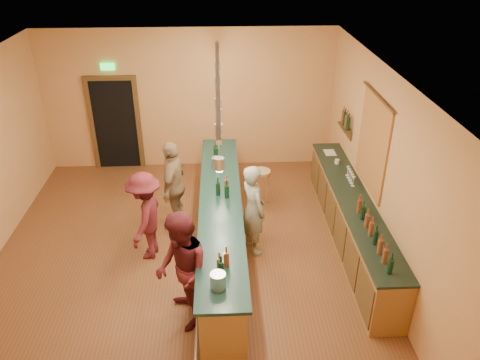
{
  "coord_description": "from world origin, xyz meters",
  "views": [
    {
      "loc": [
        0.67,
        -6.63,
        5.08
      ],
      "look_at": [
        1.0,
        0.2,
        1.33
      ],
      "focal_mm": 35.0,
      "sensor_mm": 36.0,
      "label": 1
    }
  ],
  "objects_px": {
    "bartender": "(253,210)",
    "bar_stool": "(261,177)",
    "tasting_bar": "(221,223)",
    "back_counter": "(351,220)",
    "customer_a": "(182,272)",
    "customer_c": "(146,216)",
    "customer_b": "(174,185)"
  },
  "relations": [
    {
      "from": "bartender",
      "to": "bar_stool",
      "type": "distance_m",
      "value": 1.58
    },
    {
      "from": "tasting_bar",
      "to": "bartender",
      "type": "bearing_deg",
      "value": 6.94
    },
    {
      "from": "bartender",
      "to": "back_counter",
      "type": "bearing_deg",
      "value": -111.23
    },
    {
      "from": "back_counter",
      "to": "customer_a",
      "type": "distance_m",
      "value": 3.38
    },
    {
      "from": "bartender",
      "to": "customer_c",
      "type": "xyz_separation_m",
      "value": [
        -1.81,
        -0.07,
        -0.03
      ]
    },
    {
      "from": "back_counter",
      "to": "bar_stool",
      "type": "distance_m",
      "value": 2.06
    },
    {
      "from": "customer_a",
      "to": "customer_b",
      "type": "bearing_deg",
      "value": 170.99
    },
    {
      "from": "back_counter",
      "to": "customer_b",
      "type": "height_order",
      "value": "customer_b"
    },
    {
      "from": "customer_b",
      "to": "customer_a",
      "type": "bearing_deg",
      "value": 18.87
    },
    {
      "from": "bar_stool",
      "to": "tasting_bar",
      "type": "bearing_deg",
      "value": -117.27
    },
    {
      "from": "customer_a",
      "to": "bar_stool",
      "type": "distance_m",
      "value": 3.48
    },
    {
      "from": "customer_a",
      "to": "customer_c",
      "type": "xyz_separation_m",
      "value": [
        -0.71,
        1.58,
        -0.1
      ]
    },
    {
      "from": "tasting_bar",
      "to": "customer_c",
      "type": "bearing_deg",
      "value": -179.95
    },
    {
      "from": "bartender",
      "to": "tasting_bar",
      "type": "bearing_deg",
      "value": 71.99
    },
    {
      "from": "customer_b",
      "to": "customer_c",
      "type": "distance_m",
      "value": 0.99
    },
    {
      "from": "customer_a",
      "to": "bar_stool",
      "type": "xyz_separation_m",
      "value": [
        1.38,
        3.19,
        -0.28
      ]
    },
    {
      "from": "customer_a",
      "to": "tasting_bar",
      "type": "bearing_deg",
      "value": 144.98
    },
    {
      "from": "customer_b",
      "to": "bar_stool",
      "type": "distance_m",
      "value": 1.83
    },
    {
      "from": "tasting_bar",
      "to": "customer_b",
      "type": "xyz_separation_m",
      "value": [
        -0.85,
        0.9,
        0.26
      ]
    },
    {
      "from": "back_counter",
      "to": "customer_c",
      "type": "relative_size",
      "value": 2.86
    },
    {
      "from": "tasting_bar",
      "to": "bartender",
      "type": "height_order",
      "value": "bartender"
    },
    {
      "from": "customer_a",
      "to": "customer_b",
      "type": "relative_size",
      "value": 1.03
    },
    {
      "from": "customer_c",
      "to": "customer_a",
      "type": "bearing_deg",
      "value": 34.15
    },
    {
      "from": "customer_c",
      "to": "tasting_bar",
      "type": "bearing_deg",
      "value": 100.12
    },
    {
      "from": "customer_a",
      "to": "bar_stool",
      "type": "relative_size",
      "value": 2.35
    },
    {
      "from": "tasting_bar",
      "to": "customer_a",
      "type": "bearing_deg",
      "value": -109.11
    },
    {
      "from": "back_counter",
      "to": "customer_b",
      "type": "distance_m",
      "value": 3.26
    },
    {
      "from": "back_counter",
      "to": "bar_stool",
      "type": "bearing_deg",
      "value": 136.14
    },
    {
      "from": "customer_a",
      "to": "customer_c",
      "type": "distance_m",
      "value": 1.74
    },
    {
      "from": "customer_c",
      "to": "bar_stool",
      "type": "bearing_deg",
      "value": 137.7
    },
    {
      "from": "back_counter",
      "to": "bartender",
      "type": "xyz_separation_m",
      "value": [
        -1.76,
        -0.11,
        0.34
      ]
    },
    {
      "from": "customer_c",
      "to": "bar_stool",
      "type": "distance_m",
      "value": 2.64
    }
  ]
}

